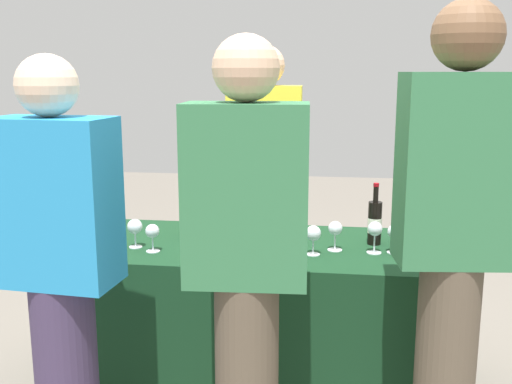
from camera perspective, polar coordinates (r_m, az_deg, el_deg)
ground_plane at (r=3.11m, az=0.00°, el=-17.86°), size 12.00×12.00×0.00m
tasting_table at (r=2.95m, az=0.00°, el=-11.73°), size 1.84×0.75×0.72m
wine_bottle_0 at (r=2.92m, az=-6.32°, el=-2.19°), size 0.07×0.07×0.32m
wine_bottle_1 at (r=3.01m, az=-3.21°, el=-1.69°), size 0.07×0.07×0.31m
wine_bottle_2 at (r=2.94m, az=-0.23°, el=-2.06°), size 0.08×0.08×0.30m
wine_bottle_3 at (r=2.97m, az=4.13°, el=-2.02°), size 0.08×0.08×0.30m
wine_bottle_4 at (r=2.85m, az=11.30°, el=-2.86°), size 0.06×0.06×0.29m
wine_bottle_5 at (r=2.87m, az=14.07°, el=-2.89°), size 0.07×0.07×0.29m
wine_glass_0 at (r=2.80m, az=-11.52°, el=-3.37°), size 0.07×0.07×0.13m
wine_glass_1 at (r=2.72m, az=-9.89°, el=-3.84°), size 0.06×0.06×0.13m
wine_glass_2 at (r=2.65m, az=5.51°, el=-4.07°), size 0.07×0.07×0.13m
wine_glass_3 at (r=2.72m, az=7.60°, el=-3.60°), size 0.07×0.07×0.14m
wine_glass_4 at (r=2.71m, az=11.32°, el=-3.63°), size 0.07×0.07×0.15m
wine_glass_5 at (r=2.73m, az=13.12°, el=-3.84°), size 0.06×0.06×0.13m
server_pouring at (r=3.45m, az=0.83°, el=1.08°), size 0.42×0.24×1.67m
guest_0 at (r=2.24m, az=-18.32°, el=-6.61°), size 0.44×0.26×1.58m
guest_1 at (r=2.05m, az=-0.91°, el=-6.57°), size 0.42×0.25×1.64m
guest_2 at (r=2.18m, az=18.42°, el=-3.99°), size 0.41×0.26×1.76m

